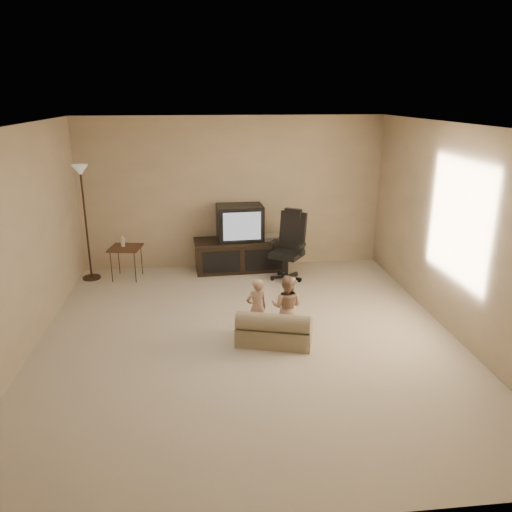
# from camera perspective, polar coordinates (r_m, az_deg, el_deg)

# --- Properties ---
(floor) EXTENTS (5.50, 5.50, 0.00)m
(floor) POSITION_cam_1_polar(r_m,az_deg,el_deg) (6.12, -0.89, -9.37)
(floor) COLOR beige
(floor) RESTS_ON ground
(room_shell) EXTENTS (5.50, 5.50, 5.50)m
(room_shell) POSITION_cam_1_polar(r_m,az_deg,el_deg) (5.58, -0.96, 4.60)
(room_shell) COLOR white
(room_shell) RESTS_ON floor
(tv_stand) EXTENTS (1.57, 0.65, 1.10)m
(tv_stand) POSITION_cam_1_polar(r_m,az_deg,el_deg) (8.27, -1.77, 1.45)
(tv_stand) COLOR black
(tv_stand) RESTS_ON floor
(office_chair) EXTENTS (0.71, 0.72, 1.11)m
(office_chair) POSITION_cam_1_polar(r_m,az_deg,el_deg) (7.90, 3.75, 0.18)
(office_chair) COLOR black
(office_chair) RESTS_ON floor
(side_table) EXTENTS (0.54, 0.54, 0.71)m
(side_table) POSITION_cam_1_polar(r_m,az_deg,el_deg) (8.13, -14.72, 0.90)
(side_table) COLOR brown
(side_table) RESTS_ON floor
(floor_lamp) EXTENTS (0.28, 0.28, 1.81)m
(floor_lamp) POSITION_cam_1_polar(r_m,az_deg,el_deg) (8.08, -19.16, 6.36)
(floor_lamp) COLOR #302015
(floor_lamp) RESTS_ON floor
(child_sofa) EXTENTS (0.97, 0.71, 0.43)m
(child_sofa) POSITION_cam_1_polar(r_m,az_deg,el_deg) (5.93, 2.08, -8.45)
(child_sofa) COLOR tan
(child_sofa) RESTS_ON floor
(toddler_left) EXTENTS (0.32, 0.27, 0.75)m
(toddler_left) POSITION_cam_1_polar(r_m,az_deg,el_deg) (6.00, 0.10, -5.98)
(toddler_left) COLOR tan
(toddler_left) RESTS_ON floor
(toddler_right) EXTENTS (0.44, 0.35, 0.80)m
(toddler_right) POSITION_cam_1_polar(r_m,az_deg,el_deg) (5.99, 3.54, -5.82)
(toddler_right) COLOR tan
(toddler_right) RESTS_ON floor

